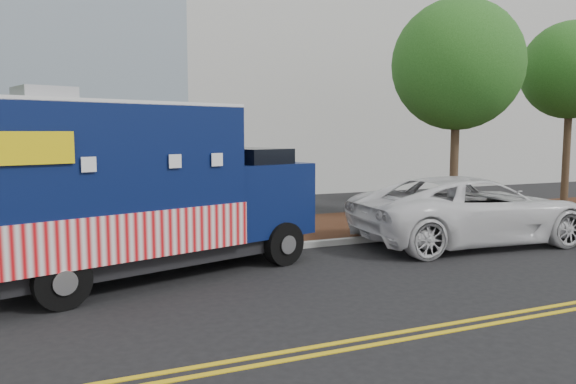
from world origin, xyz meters
name	(u,v)px	position (x,y,z in m)	size (l,w,h in m)	color
ground	(235,270)	(0.00, 0.00, 0.00)	(120.00, 120.00, 0.00)	black
curb	(216,253)	(0.00, 1.40, 0.07)	(120.00, 0.18, 0.15)	#9E9E99
mulch_strip	(193,237)	(0.00, 3.50, 0.07)	(120.00, 4.00, 0.15)	black
centerline_near	(339,343)	(0.00, -4.45, 0.01)	(120.00, 0.10, 0.01)	gold
centerline_far	(348,349)	(0.00, -4.70, 0.01)	(120.00, 0.10, 0.01)	gold
tree_c	(457,65)	(8.13, 2.98, 4.86)	(3.96, 3.96, 6.86)	#38281C
tree_d	(571,71)	(13.70, 3.60, 5.00)	(3.43, 3.43, 6.73)	#38281C
food_truck	(134,194)	(-1.96, 0.24, 1.63)	(7.24, 4.34, 3.60)	black
white_car	(472,210)	(6.38, 0.18, 0.86)	(2.86, 6.20, 1.72)	silver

